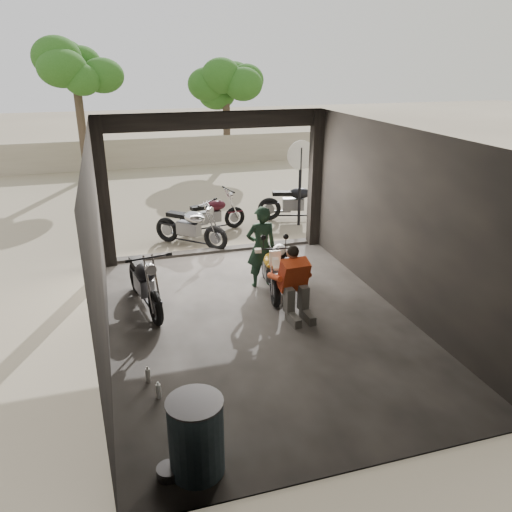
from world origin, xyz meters
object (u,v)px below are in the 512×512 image
outside_bike_a (190,223)px  sign_post (301,169)px  stool (281,260)px  left_bike (144,278)px  rider (261,247)px  oil_drum (196,438)px  main_bike (270,265)px  outside_bike_b (212,211)px  mechanic (297,286)px  outside_bike_c (295,199)px  helmet (280,250)px

outside_bike_a → sign_post: 3.33m
stool → outside_bike_a: bearing=118.3°
stool → left_bike: bearing=-172.5°
rider → stool: 0.57m
sign_post → oil_drum: bearing=-114.0°
outside_bike_a → stool: outside_bike_a is taller
main_bike → oil_drum: main_bike is taller
stool → oil_drum: oil_drum is taller
left_bike → outside_bike_b: 4.41m
outside_bike_b → oil_drum: 8.23m
outside_bike_a → sign_post: size_ratio=0.76×
left_bike → sign_post: 5.88m
rider → outside_bike_b: bearing=-87.9°
main_bike → mechanic: bearing=-75.0°
left_bike → stool: 2.75m
left_bike → outside_bike_c: (4.49, 4.21, 0.02)m
left_bike → sign_post: bearing=30.5°
left_bike → mechanic: bearing=-34.3°
main_bike → stool: main_bike is taller
stool → oil_drum: 5.14m
left_bike → sign_post: sign_post is taller
mechanic → outside_bike_b: bearing=92.0°
left_bike → mechanic: size_ratio=1.43×
outside_bike_a → rider: (0.95, -2.66, 0.23)m
main_bike → rider: rider is taller
stool → oil_drum: bearing=-119.5°
mechanic → helmet: (0.22, 1.52, 0.07)m
left_bike → outside_bike_c: size_ratio=0.97×
outside_bike_a → outside_bike_c: outside_bike_c is taller
outside_bike_c → sign_post: bearing=-172.1°
mechanic → sign_post: size_ratio=0.54×
main_bike → outside_bike_c: bearing=73.2°
stool → rider: bearing=-171.4°
helmet → stool: bearing=-30.0°
outside_bike_a → outside_bike_c: (3.15, 1.27, 0.02)m
outside_bike_c → outside_bike_b: bearing=112.4°
helmet → oil_drum: (-2.50, -4.50, -0.22)m
main_bike → left_bike: bearing=-170.5°
outside_bike_c → stool: 4.24m
rider → stool: size_ratio=2.99×
stool → helmet: bearing=133.5°
outside_bike_a → helmet: bearing=-109.0°
outside_bike_a → oil_drum: (-1.13, -7.06, -0.13)m
outside_bike_a → stool: bearing=-108.8°
oil_drum → rider: bearing=64.7°
outside_bike_c → oil_drum: size_ratio=1.96×
rider → outside_bike_c: bearing=-120.7°
rider → mechanic: 1.45m
mechanic → oil_drum: mechanic is taller
outside_bike_b → outside_bike_c: 2.44m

